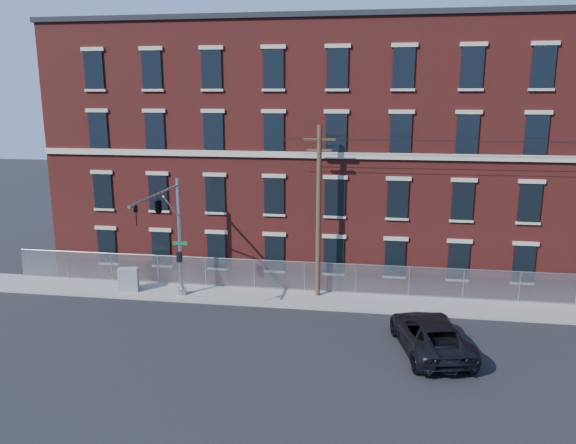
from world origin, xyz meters
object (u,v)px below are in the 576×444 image
(traffic_signal_mast, at_px, (164,216))
(utility_cabinet, at_px, (128,280))
(utility_pole_near, at_px, (319,209))
(pickup_truck, at_px, (430,334))

(traffic_signal_mast, height_order, utility_cabinet, traffic_signal_mast)
(utility_pole_near, relative_size, utility_cabinet, 6.93)
(utility_pole_near, distance_m, utility_cabinet, 12.29)
(utility_pole_near, height_order, utility_cabinet, utility_pole_near)
(traffic_signal_mast, xyz_separation_m, utility_pole_near, (8.00, 3.42, -0.05))
(pickup_truck, bearing_deg, traffic_signal_mast, -23.74)
(utility_pole_near, relative_size, pickup_truck, 1.66)
(traffic_signal_mast, relative_size, pickup_truck, 1.16)
(traffic_signal_mast, xyz_separation_m, pickup_truck, (13.92, -2.91, -4.55))
(utility_pole_near, bearing_deg, traffic_signal_mast, -156.86)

